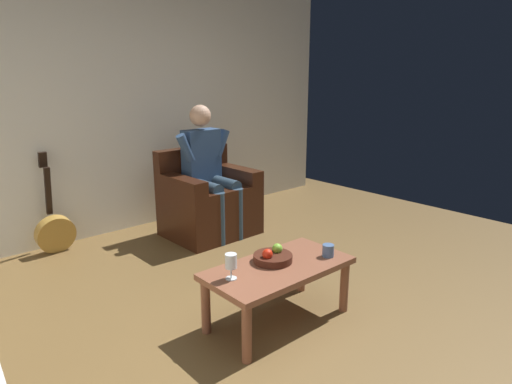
{
  "coord_description": "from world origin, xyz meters",
  "views": [
    {
      "loc": [
        1.92,
        1.57,
        1.62
      ],
      "look_at": [
        -0.41,
        -1.03,
        0.69
      ],
      "focal_mm": 31.48,
      "sensor_mm": 36.0,
      "label": 1
    }
  ],
  "objects_px": {
    "guitar": "(55,230)",
    "fruit_bowl": "(272,257)",
    "wine_glass_near": "(231,263)",
    "armchair": "(208,203)",
    "coffee_table": "(278,274)",
    "person_seated": "(209,167)",
    "candle_jar": "(328,251)"
  },
  "relations": [
    {
      "from": "coffee_table",
      "to": "guitar",
      "type": "relative_size",
      "value": 1.06
    },
    {
      "from": "guitar",
      "to": "wine_glass_near",
      "type": "bearing_deg",
      "value": 98.6
    },
    {
      "from": "person_seated",
      "to": "coffee_table",
      "type": "xyz_separation_m",
      "value": [
        0.67,
        1.67,
        -0.37
      ]
    },
    {
      "from": "armchair",
      "to": "candle_jar",
      "type": "distance_m",
      "value": 1.85
    },
    {
      "from": "person_seated",
      "to": "guitar",
      "type": "relative_size",
      "value": 1.4
    },
    {
      "from": "armchair",
      "to": "fruit_bowl",
      "type": "xyz_separation_m",
      "value": [
        0.66,
        1.63,
        0.11
      ]
    },
    {
      "from": "candle_jar",
      "to": "person_seated",
      "type": "bearing_deg",
      "value": -99.9
    },
    {
      "from": "person_seated",
      "to": "wine_glass_near",
      "type": "distance_m",
      "value": 1.93
    },
    {
      "from": "coffee_table",
      "to": "candle_jar",
      "type": "height_order",
      "value": "candle_jar"
    },
    {
      "from": "person_seated",
      "to": "guitar",
      "type": "xyz_separation_m",
      "value": [
        1.35,
        -0.56,
        -0.5
      ]
    },
    {
      "from": "guitar",
      "to": "candle_jar",
      "type": "bearing_deg",
      "value": 113.77
    },
    {
      "from": "coffee_table",
      "to": "guitar",
      "type": "xyz_separation_m",
      "value": [
        0.68,
        -2.24,
        -0.13
      ]
    },
    {
      "from": "armchair",
      "to": "wine_glass_near",
      "type": "bearing_deg",
      "value": 57.52
    },
    {
      "from": "fruit_bowl",
      "to": "candle_jar",
      "type": "bearing_deg",
      "value": 151.12
    },
    {
      "from": "guitar",
      "to": "candle_jar",
      "type": "relative_size",
      "value": 11.06
    },
    {
      "from": "person_seated",
      "to": "candle_jar",
      "type": "distance_m",
      "value": 1.84
    },
    {
      "from": "person_seated",
      "to": "candle_jar",
      "type": "bearing_deg",
      "value": 79.42
    },
    {
      "from": "guitar",
      "to": "wine_glass_near",
      "type": "height_order",
      "value": "guitar"
    },
    {
      "from": "wine_glass_near",
      "to": "candle_jar",
      "type": "relative_size",
      "value": 1.91
    },
    {
      "from": "guitar",
      "to": "wine_glass_near",
      "type": "xyz_separation_m",
      "value": [
        -0.33,
        2.19,
        0.3
      ]
    },
    {
      "from": "guitar",
      "to": "fruit_bowl",
      "type": "distance_m",
      "value": 2.29
    },
    {
      "from": "wine_glass_near",
      "to": "coffee_table",
      "type": "bearing_deg",
      "value": 171.7
    },
    {
      "from": "guitar",
      "to": "wine_glass_near",
      "type": "relative_size",
      "value": 5.79
    },
    {
      "from": "coffee_table",
      "to": "fruit_bowl",
      "type": "relative_size",
      "value": 3.8
    },
    {
      "from": "coffee_table",
      "to": "wine_glass_near",
      "type": "height_order",
      "value": "wine_glass_near"
    },
    {
      "from": "armchair",
      "to": "fruit_bowl",
      "type": "bearing_deg",
      "value": 67.35
    },
    {
      "from": "guitar",
      "to": "fruit_bowl",
      "type": "height_order",
      "value": "guitar"
    },
    {
      "from": "armchair",
      "to": "wine_glass_near",
      "type": "distance_m",
      "value": 1.95
    },
    {
      "from": "coffee_table",
      "to": "wine_glass_near",
      "type": "relative_size",
      "value": 6.13
    },
    {
      "from": "coffee_table",
      "to": "wine_glass_near",
      "type": "xyz_separation_m",
      "value": [
        0.35,
        -0.05,
        0.17
      ]
    },
    {
      "from": "guitar",
      "to": "wine_glass_near",
      "type": "distance_m",
      "value": 2.23
    },
    {
      "from": "coffee_table",
      "to": "guitar",
      "type": "bearing_deg",
      "value": -73.0
    }
  ]
}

